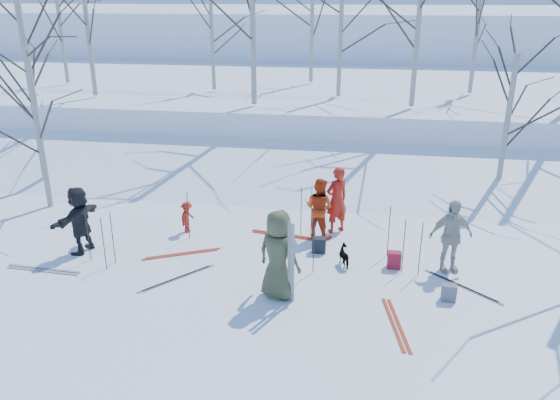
% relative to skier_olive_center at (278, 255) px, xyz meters
% --- Properties ---
extents(ground, '(120.00, 120.00, 0.00)m').
position_rel_skier_olive_center_xyz_m(ground, '(-0.35, 0.97, -1.00)').
color(ground, white).
rests_on(ground, ground).
extents(snow_ramp, '(70.00, 9.49, 4.12)m').
position_rel_skier_olive_center_xyz_m(snow_ramp, '(-0.35, 7.97, -0.85)').
color(snow_ramp, white).
rests_on(snow_ramp, ground).
extents(snow_plateau, '(70.00, 18.00, 2.20)m').
position_rel_skier_olive_center_xyz_m(snow_plateau, '(-0.35, 17.97, 0.00)').
color(snow_plateau, white).
rests_on(snow_plateau, ground).
extents(far_hill, '(90.00, 30.00, 6.00)m').
position_rel_skier_olive_center_xyz_m(far_hill, '(-0.35, 38.97, 1.00)').
color(far_hill, white).
rests_on(far_hill, ground).
extents(skier_olive_center, '(1.15, 0.96, 2.00)m').
position_rel_skier_olive_center_xyz_m(skier_olive_center, '(0.00, 0.00, 0.00)').
color(skier_olive_center, '#3D4429').
rests_on(skier_olive_center, ground).
extents(skier_red_north, '(0.81, 0.77, 1.87)m').
position_rel_skier_olive_center_xyz_m(skier_red_north, '(1.03, 3.68, -0.07)').
color(skier_red_north, '#AD1C10').
rests_on(skier_red_north, ground).
extents(skier_redor_behind, '(1.00, 0.91, 1.66)m').
position_rel_skier_olive_center_xyz_m(skier_redor_behind, '(0.58, 3.25, -0.17)').
color(skier_redor_behind, red).
rests_on(skier_redor_behind, ground).
extents(skier_red_seated, '(0.43, 0.62, 0.89)m').
position_rel_skier_olive_center_xyz_m(skier_red_seated, '(-3.02, 2.98, -0.55)').
color(skier_red_seated, '#AD1C10').
rests_on(skier_red_seated, ground).
extents(skier_cream_east, '(1.13, 0.71, 1.79)m').
position_rel_skier_olive_center_xyz_m(skier_cream_east, '(3.80, 1.80, -0.10)').
color(skier_cream_east, beige).
rests_on(skier_cream_east, ground).
extents(skier_grey_west, '(0.85, 1.69, 1.75)m').
position_rel_skier_olive_center_xyz_m(skier_grey_west, '(-5.30, 1.41, -0.12)').
color(skier_grey_west, black).
rests_on(skier_grey_west, ground).
extents(dog, '(0.49, 0.65, 0.50)m').
position_rel_skier_olive_center_xyz_m(dog, '(1.39, 1.65, -0.75)').
color(dog, black).
rests_on(dog, ground).
extents(upright_ski_left, '(0.08, 0.16, 1.90)m').
position_rel_skier_olive_center_xyz_m(upright_ski_left, '(0.26, -0.20, -0.05)').
color(upright_ski_left, silver).
rests_on(upright_ski_left, ground).
extents(upright_ski_right, '(0.09, 0.23, 1.89)m').
position_rel_skier_olive_center_xyz_m(upright_ski_right, '(0.34, -0.26, -0.05)').
color(upright_ski_right, silver).
rests_on(upright_ski_right, ground).
extents(ski_pair_a, '(2.09, 2.10, 0.02)m').
position_rel_skier_olive_center_xyz_m(ski_pair_a, '(4.05, 1.02, -0.99)').
color(ski_pair_a, silver).
rests_on(ski_pair_a, ground).
extents(ski_pair_b, '(0.88, 1.97, 0.02)m').
position_rel_skier_olive_center_xyz_m(ski_pair_b, '(2.50, -0.74, -0.99)').
color(ski_pair_b, '#9D2B16').
rests_on(ski_pair_b, ground).
extents(ski_pair_c, '(2.07, 2.10, 0.02)m').
position_rel_skier_olive_center_xyz_m(ski_pair_c, '(-2.45, 0.38, -0.99)').
color(ski_pair_c, silver).
rests_on(ski_pair_c, ground).
extents(ski_pair_d, '(0.41, 1.92, 0.02)m').
position_rel_skier_olive_center_xyz_m(ski_pair_d, '(-5.76, 0.29, -0.99)').
color(ski_pair_d, silver).
rests_on(ski_pair_d, ground).
extents(ski_pair_e, '(0.81, 1.96, 0.02)m').
position_rel_skier_olive_center_xyz_m(ski_pair_e, '(-0.33, 3.16, -0.99)').
color(ski_pair_e, '#9D2B16').
rests_on(ski_pair_e, ground).
extents(ski_pair_f, '(1.71, 2.06, 0.02)m').
position_rel_skier_olive_center_xyz_m(ski_pair_f, '(-2.75, 1.62, -0.99)').
color(ski_pair_f, '#9D2B16').
rests_on(ski_pair_f, ground).
extents(ski_pole_a, '(0.02, 0.02, 1.34)m').
position_rel_skier_olive_center_xyz_m(ski_pole_a, '(-4.28, 0.57, -0.33)').
color(ski_pole_a, black).
rests_on(ski_pole_a, ground).
extents(ski_pole_b, '(0.02, 0.02, 1.34)m').
position_rel_skier_olive_center_xyz_m(ski_pole_b, '(0.09, 3.34, -0.33)').
color(ski_pole_b, black).
rests_on(ski_pole_b, ground).
extents(ski_pole_c, '(0.02, 0.02, 1.34)m').
position_rel_skier_olive_center_xyz_m(ski_pole_c, '(3.10, 1.43, -0.33)').
color(ski_pole_c, black).
rests_on(ski_pole_c, ground).
extents(ski_pole_d, '(0.02, 0.02, 1.34)m').
position_rel_skier_olive_center_xyz_m(ski_pole_d, '(-2.85, 2.57, -0.33)').
color(ski_pole_d, black).
rests_on(ski_pole_d, ground).
extents(ski_pole_e, '(0.02, 0.02, 1.34)m').
position_rel_skier_olive_center_xyz_m(ski_pole_e, '(2.72, 1.54, -0.33)').
color(ski_pole_e, black).
rests_on(ski_pole_e, ground).
extents(ski_pole_f, '(0.02, 0.02, 1.34)m').
position_rel_skier_olive_center_xyz_m(ski_pole_f, '(-4.21, 0.92, -0.33)').
color(ski_pole_f, black).
rests_on(ski_pole_f, ground).
extents(ski_pole_g, '(0.02, 0.02, 1.34)m').
position_rel_skier_olive_center_xyz_m(ski_pole_g, '(0.64, 1.19, -0.33)').
color(ski_pole_g, black).
rests_on(ski_pole_g, ground).
extents(ski_pole_h, '(0.02, 0.02, 1.34)m').
position_rel_skier_olive_center_xyz_m(ski_pole_h, '(2.41, 2.35, -0.33)').
color(ski_pole_h, black).
rests_on(ski_pole_h, ground).
extents(ski_pole_i, '(0.02, 0.02, 1.34)m').
position_rel_skier_olive_center_xyz_m(ski_pole_i, '(-4.88, 0.95, -0.33)').
color(ski_pole_i, black).
rests_on(ski_pole_i, ground).
extents(ski_pole_j, '(0.02, 0.02, 1.34)m').
position_rel_skier_olive_center_xyz_m(ski_pole_j, '(0.37, 3.37, -0.33)').
color(ski_pole_j, black).
rests_on(ski_pole_j, ground).
extents(backpack_red, '(0.32, 0.22, 0.42)m').
position_rel_skier_olive_center_xyz_m(backpack_red, '(2.55, 1.72, -0.79)').
color(backpack_red, maroon).
rests_on(backpack_red, ground).
extents(backpack_grey, '(0.30, 0.20, 0.38)m').
position_rel_skier_olive_center_xyz_m(backpack_grey, '(3.65, 0.38, -0.81)').
color(backpack_grey, '#575A5F').
rests_on(backpack_grey, ground).
extents(backpack_dark, '(0.34, 0.24, 0.40)m').
position_rel_skier_olive_center_xyz_m(backpack_dark, '(0.68, 2.29, -0.80)').
color(backpack_dark, black).
rests_on(backpack_dark, ground).
extents(birch_plateau_a, '(4.69, 4.69, 5.85)m').
position_rel_skier_olive_center_xyz_m(birch_plateau_a, '(-9.57, 11.18, 4.13)').
color(birch_plateau_a, silver).
rests_on(birch_plateau_a, snow_plateau).
extents(birch_plateau_b, '(4.09, 4.09, 4.99)m').
position_rel_skier_olive_center_xyz_m(birch_plateau_b, '(0.51, 12.56, 3.70)').
color(birch_plateau_b, silver).
rests_on(birch_plateau_b, snow_plateau).
extents(birch_plateau_c, '(5.30, 5.30, 6.71)m').
position_rel_skier_olive_center_xyz_m(birch_plateau_c, '(-2.60, 10.34, 4.55)').
color(birch_plateau_c, silver).
rests_on(birch_plateau_c, snow_plateau).
extents(birch_plateau_e, '(4.69, 4.69, 5.85)m').
position_rel_skier_olive_center_xyz_m(birch_plateau_e, '(3.38, 10.81, 4.12)').
color(birch_plateau_e, silver).
rests_on(birch_plateau_e, snow_plateau).
extents(birch_plateau_f, '(3.58, 3.58, 4.25)m').
position_rel_skier_olive_center_xyz_m(birch_plateau_f, '(-5.05, 13.40, 3.33)').
color(birch_plateau_f, silver).
rests_on(birch_plateau_f, snow_plateau).
extents(birch_plateau_g, '(4.37, 4.37, 5.38)m').
position_rel_skier_olive_center_xyz_m(birch_plateau_g, '(-1.03, 16.35, 3.89)').
color(birch_plateau_g, silver).
rests_on(birch_plateau_g, snow_plateau).
extents(birch_plateau_i, '(4.12, 4.12, 5.02)m').
position_rel_skier_olive_center_xyz_m(birch_plateau_i, '(6.06, 14.26, 3.71)').
color(birch_plateau_i, silver).
rests_on(birch_plateau_i, snow_plateau).
extents(birch_plateau_j, '(4.20, 4.20, 5.15)m').
position_rel_skier_olive_center_xyz_m(birch_plateau_j, '(-12.50, 14.21, 3.78)').
color(birch_plateau_j, silver).
rests_on(birch_plateau_j, snow_plateau).
extents(birch_edge_a, '(3.94, 3.94, 4.77)m').
position_rel_skier_olive_center_xyz_m(birch_edge_a, '(-7.87, 4.21, 1.38)').
color(birch_edge_a, silver).
rests_on(birch_edge_a, ground).
extents(birch_edge_d, '(5.08, 5.08, 6.40)m').
position_rel_skier_olive_center_xyz_m(birch_edge_d, '(-9.08, 6.01, 2.20)').
color(birch_edge_d, silver).
rests_on(birch_edge_d, ground).
extents(birch_edge_e, '(3.79, 3.79, 4.56)m').
position_rel_skier_olive_center_xyz_m(birch_edge_e, '(6.03, 7.23, 1.28)').
color(birch_edge_e, silver).
rests_on(birch_edge_e, ground).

